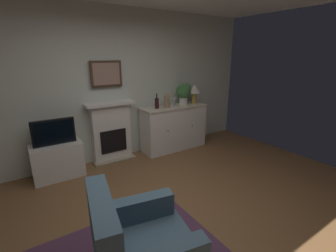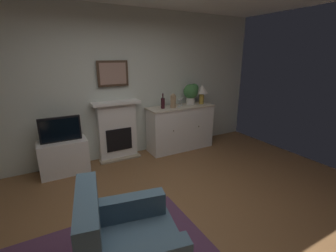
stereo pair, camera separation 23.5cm
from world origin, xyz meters
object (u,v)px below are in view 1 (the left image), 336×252
object	(u,v)px
framed_picture	(106,74)
sideboard_cabinet	(174,127)
fireplace_unit	(111,132)
wine_glass_center	(175,100)
armchair	(139,250)
tv_set	(54,132)
wine_glass_left	(173,101)
tv_cabinet	(58,160)
wine_bottle	(157,103)
vase_decorative	(167,101)
potted_plant_small	(184,92)
table_lamp	(194,90)

from	to	relation	value
framed_picture	sideboard_cabinet	world-z (taller)	framed_picture
fireplace_unit	wine_glass_center	size ratio (longest dim) A/B	6.67
wine_glass_center	armchair	xyz separation A→B (m)	(-2.06, -2.45, -0.65)
tv_set	wine_glass_left	bearing A→B (deg)	-1.12
framed_picture	tv_set	distance (m)	1.29
sideboard_cabinet	tv_cabinet	distance (m)	2.26
framed_picture	sideboard_cabinet	size ratio (longest dim) A/B	0.40
framed_picture	wine_bottle	world-z (taller)	framed_picture
framed_picture	vase_decorative	distance (m)	1.23
tv_set	potted_plant_small	distance (m)	2.57
table_lamp	tv_set	size ratio (longest dim) A/B	0.65
wine_bottle	wine_glass_left	xyz separation A→B (m)	(0.34, -0.04, 0.01)
wine_glass_left	potted_plant_small	world-z (taller)	potted_plant_small
fireplace_unit	framed_picture	size ratio (longest dim) A/B	2.00
wine_bottle	wine_glass_left	world-z (taller)	wine_bottle
tv_cabinet	framed_picture	bearing A→B (deg)	12.01
wine_bottle	potted_plant_small	xyz separation A→B (m)	(0.69, 0.05, 0.15)
fireplace_unit	tv_cabinet	xyz separation A→B (m)	(-0.97, -0.16, -0.26)
fireplace_unit	tv_set	world-z (taller)	fireplace_unit
fireplace_unit	sideboard_cabinet	size ratio (longest dim) A/B	0.79
framed_picture	potted_plant_small	bearing A→B (deg)	-6.48
wine_bottle	wine_glass_center	distance (m)	0.45
potted_plant_small	wine_bottle	bearing A→B (deg)	-175.65
wine_bottle	tv_cabinet	xyz separation A→B (m)	(-1.85, 0.02, -0.73)
wine_bottle	vase_decorative	bearing A→B (deg)	-11.92
framed_picture	potted_plant_small	world-z (taller)	framed_picture
framed_picture	tv_set	bearing A→B (deg)	-166.69
framed_picture	wine_bottle	bearing A→B (deg)	-14.75
wine_glass_left	sideboard_cabinet	bearing A→B (deg)	36.91
tv_set	armchair	world-z (taller)	tv_set
armchair	framed_picture	bearing A→B (deg)	74.34
wine_glass_left	wine_glass_center	size ratio (longest dim) A/B	1.00
fireplace_unit	wine_glass_center	distance (m)	1.41
framed_picture	tv_set	xyz separation A→B (m)	(-0.98, -0.23, -0.82)
fireplace_unit	vase_decorative	xyz separation A→B (m)	(1.08, -0.23, 0.50)
table_lamp	wine_glass_left	size ratio (longest dim) A/B	2.42
wine_glass_center	potted_plant_small	xyz separation A→B (m)	(0.24, 0.01, 0.13)
table_lamp	armchair	distance (m)	3.59
tv_cabinet	armchair	xyz separation A→B (m)	(0.24, -2.43, 0.10)
framed_picture	armchair	xyz separation A→B (m)	(-0.74, -2.64, -1.20)
fireplace_unit	tv_set	distance (m)	1.02
sideboard_cabinet	table_lamp	size ratio (longest dim) A/B	3.47
sideboard_cabinet	potted_plant_small	bearing A→B (deg)	9.17
sideboard_cabinet	vase_decorative	bearing A→B (deg)	-166.21
fireplace_unit	wine_glass_center	world-z (taller)	fireplace_unit
fireplace_unit	armchair	distance (m)	2.70
table_lamp	potted_plant_small	size ratio (longest dim) A/B	0.93
wine_glass_center	armchair	size ratio (longest dim) A/B	0.18
sideboard_cabinet	wine_glass_left	distance (m)	0.58
framed_picture	wine_glass_left	size ratio (longest dim) A/B	3.33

